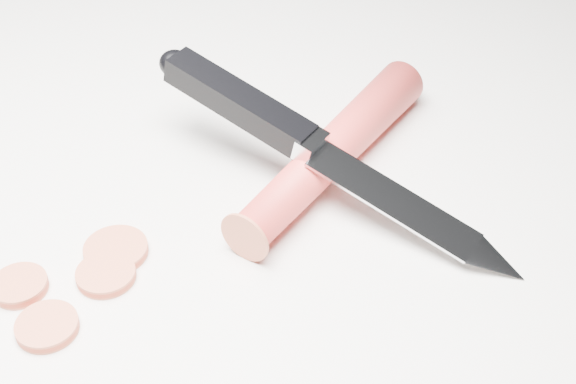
# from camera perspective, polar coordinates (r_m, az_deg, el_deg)

# --- Properties ---
(ground) EXTENTS (2.40, 2.40, 0.00)m
(ground) POSITION_cam_1_polar(r_m,az_deg,el_deg) (0.50, -7.82, -3.49)
(ground) COLOR silver
(ground) RESTS_ON ground
(carrot) EXTENTS (0.10, 0.20, 0.03)m
(carrot) POSITION_cam_1_polar(r_m,az_deg,el_deg) (0.54, 3.23, 2.99)
(carrot) COLOR red
(carrot) RESTS_ON ground
(carrot_slice_0) EXTENTS (0.03, 0.03, 0.01)m
(carrot_slice_0) POSITION_cam_1_polar(r_m,az_deg,el_deg) (0.49, -18.55, -6.33)
(carrot_slice_0) COLOR #C45636
(carrot_slice_0) RESTS_ON ground
(carrot_slice_2) EXTENTS (0.04, 0.04, 0.01)m
(carrot_slice_2) POSITION_cam_1_polar(r_m,az_deg,el_deg) (0.50, -12.14, -4.05)
(carrot_slice_2) COLOR #C45636
(carrot_slice_2) RESTS_ON ground
(carrot_slice_3) EXTENTS (0.03, 0.03, 0.01)m
(carrot_slice_3) POSITION_cam_1_polar(r_m,az_deg,el_deg) (0.48, -12.82, -5.75)
(carrot_slice_3) COLOR #C45636
(carrot_slice_3) RESTS_ON ground
(carrot_slice_4) EXTENTS (0.03, 0.03, 0.01)m
(carrot_slice_4) POSITION_cam_1_polar(r_m,az_deg,el_deg) (0.46, -16.76, -9.14)
(carrot_slice_4) COLOR #C45636
(carrot_slice_4) RESTS_ON ground
(kitchen_knife) EXTENTS (0.27, 0.12, 0.07)m
(kitchen_knife) POSITION_cam_1_polar(r_m,az_deg,el_deg) (0.51, 3.11, 2.75)
(kitchen_knife) COLOR #B9BBC0
(kitchen_knife) RESTS_ON ground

